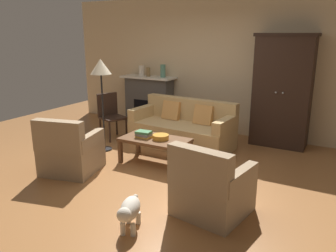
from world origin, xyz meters
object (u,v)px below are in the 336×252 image
at_px(fireplace, 149,100).
at_px(mantel_vase_cream, 142,71).
at_px(couch, 183,129).
at_px(mantel_vase_bronze, 148,72).
at_px(book_stack, 144,134).
at_px(armchair_near_right, 211,189).
at_px(dog, 130,210).
at_px(fruit_bowl, 161,137).
at_px(floor_lamp, 101,72).
at_px(armchair_near_left, 70,152).
at_px(side_chair_wooden, 110,113).
at_px(armoire, 282,91).
at_px(mantel_vase_jade, 163,71).
at_px(coffee_table, 155,142).

distance_m(fireplace, mantel_vase_cream, 0.69).
xyz_separation_m(couch, mantel_vase_bronze, (-1.38, 0.99, 0.90)).
bearing_deg(mantel_vase_cream, book_stack, -56.18).
distance_m(armchair_near_right, dog, 0.98).
height_order(fruit_bowl, floor_lamp, floor_lamp).
bearing_deg(armchair_near_right, floor_lamp, 155.05).
xyz_separation_m(book_stack, armchair_near_left, (-0.75, -0.91, -0.16)).
relative_size(mantel_vase_bronze, armchair_near_left, 0.21).
relative_size(book_stack, side_chair_wooden, 0.29).
bearing_deg(fruit_bowl, couch, 96.24).
bearing_deg(mantel_vase_bronze, book_stack, -59.77).
distance_m(side_chair_wooden, dog, 3.49).
bearing_deg(floor_lamp, armoire, 34.27).
relative_size(mantel_vase_cream, side_chair_wooden, 0.26).
distance_m(fruit_bowl, side_chair_wooden, 1.79).
bearing_deg(couch, mantel_vase_jade, 135.28).
bearing_deg(mantel_vase_jade, floor_lamp, -94.17).
xyz_separation_m(side_chair_wooden, floor_lamp, (0.37, -0.66, 0.90)).
distance_m(fireplace, side_chair_wooden, 1.27).
relative_size(side_chair_wooden, floor_lamp, 0.55).
height_order(couch, armchair_near_right, armchair_near_right).
bearing_deg(floor_lamp, fruit_bowl, -4.85).
bearing_deg(fruit_bowl, mantel_vase_jade, 118.94).
xyz_separation_m(mantel_vase_jade, dog, (1.80, -3.85, -1.01)).
bearing_deg(fireplace, mantel_vase_bronze, -90.00).
distance_m(mantel_vase_jade, floor_lamp, 1.92).
relative_size(coffee_table, mantel_vase_cream, 4.72).
bearing_deg(book_stack, mantel_vase_cream, 123.82).
bearing_deg(side_chair_wooden, couch, 9.57).
height_order(book_stack, mantel_vase_cream, mantel_vase_cream).
height_order(side_chair_wooden, floor_lamp, floor_lamp).
bearing_deg(mantel_vase_bronze, armoire, -1.17).
height_order(fruit_bowl, book_stack, book_stack).
distance_m(mantel_vase_bronze, mantel_vase_jade, 0.38).
relative_size(armoire, fruit_bowl, 7.88).
xyz_separation_m(coffee_table, side_chair_wooden, (-1.51, 0.77, 0.15)).
bearing_deg(mantel_vase_jade, fireplace, 177.30).
bearing_deg(couch, mantel_vase_cream, 147.58).
height_order(mantel_vase_bronze, floor_lamp, floor_lamp).
bearing_deg(armoire, mantel_vase_cream, 178.90).
xyz_separation_m(armoire, dog, (-0.77, -3.79, -0.79)).
xyz_separation_m(armoire, floor_lamp, (-2.71, -1.85, 0.38)).
bearing_deg(armoire, book_stack, -131.20).
xyz_separation_m(fireplace, couch, (1.38, -1.01, -0.25)).
height_order(fireplace, armoire, armoire).
height_order(fireplace, side_chair_wooden, fireplace).
bearing_deg(armchair_near_right, book_stack, 147.05).
height_order(fireplace, armchair_near_left, fireplace).
relative_size(mantel_vase_cream, armchair_near_right, 0.26).
bearing_deg(armoire, dog, -101.52).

